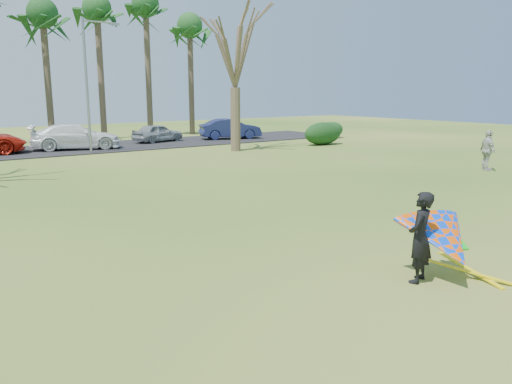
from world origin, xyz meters
TOP-DOWN VIEW (x-y plane):
  - ground at (0.00, 0.00)m, footprint 100.00×100.00m
  - parking_strip at (0.00, 25.00)m, footprint 46.00×7.00m
  - palm_6 at (2.00, 31.00)m, footprint 4.84×4.84m
  - palm_7 at (6.00, 31.00)m, footprint 4.84×4.84m
  - palm_8 at (10.00, 31.00)m, footprint 4.84×4.84m
  - palm_9 at (14.00, 31.00)m, footprint 4.84×4.84m
  - bare_tree_right at (10.00, 18.00)m, footprint 6.27×6.27m
  - streetlight at (2.16, 22.00)m, footprint 2.28×0.18m
  - hedge_near at (17.09, 17.43)m, footprint 3.21×1.45m
  - hedge_far at (21.22, 20.78)m, footprint 2.39×1.12m
  - car_3 at (1.84, 24.45)m, footprint 5.99×3.68m
  - car_4 at (8.22, 25.78)m, footprint 4.17×2.45m
  - car_5 at (13.93, 24.68)m, footprint 5.05×2.96m
  - pedestrian_b at (15.32, 4.16)m, footprint 0.98×1.22m
  - kite_flyer at (0.88, -3.06)m, footprint 2.13×2.39m

SIDE VIEW (x-z plane):
  - ground at x=0.00m, z-range 0.00..0.00m
  - parking_strip at x=0.00m, z-range 0.00..0.06m
  - hedge_far at x=21.22m, z-range 0.00..1.33m
  - car_4 at x=8.22m, z-range 0.06..1.39m
  - hedge_near at x=17.09m, z-range 0.00..1.60m
  - car_5 at x=13.93m, z-range 0.06..1.63m
  - kite_flyer at x=0.88m, z-range -0.15..1.87m
  - car_3 at x=1.84m, z-range 0.06..1.68m
  - pedestrian_b at x=15.32m, z-range 0.00..1.94m
  - streetlight at x=2.16m, z-range 0.46..8.46m
  - bare_tree_right at x=10.00m, z-range 1.96..11.17m
  - palm_6 at x=2.00m, z-range 3.75..14.59m
  - palm_9 at x=14.00m, z-range 3.75..14.59m
  - palm_7 at x=6.00m, z-range 4.08..15.62m
  - palm_8 at x=10.00m, z-range 4.40..16.64m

